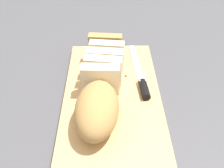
# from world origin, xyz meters

# --- Properties ---
(ground_plane) EXTENTS (3.00, 3.00, 0.00)m
(ground_plane) POSITION_xyz_m (0.00, 0.00, 0.00)
(ground_plane) COLOR #4C4C51
(cutting_board) EXTENTS (0.48, 0.29, 0.02)m
(cutting_board) POSITION_xyz_m (0.00, 0.00, 0.01)
(cutting_board) COLOR tan
(cutting_board) RESTS_ON ground_plane
(bread_loaf) EXTENTS (0.37, 0.12, 0.09)m
(bread_loaf) POSITION_xyz_m (-0.03, 0.03, 0.07)
(bread_loaf) COLOR tan
(bread_loaf) RESTS_ON cutting_board
(bread_knife) EXTENTS (0.27, 0.05, 0.02)m
(bread_knife) POSITION_xyz_m (0.03, -0.09, 0.03)
(bread_knife) COLOR silver
(bread_knife) RESTS_ON cutting_board
(crumb_near_knife) EXTENTS (0.01, 0.01, 0.01)m
(crumb_near_knife) POSITION_xyz_m (0.07, -0.04, 0.03)
(crumb_near_knife) COLOR #996633
(crumb_near_knife) RESTS_ON cutting_board
(crumb_near_loaf) EXTENTS (0.00, 0.00, 0.00)m
(crumb_near_loaf) POSITION_xyz_m (-0.06, -0.02, 0.02)
(crumb_near_loaf) COLOR #996633
(crumb_near_loaf) RESTS_ON cutting_board
(crumb_stray_left) EXTENTS (0.01, 0.01, 0.01)m
(crumb_stray_left) POSITION_xyz_m (0.03, 0.02, 0.03)
(crumb_stray_left) COLOR #996633
(crumb_stray_left) RESTS_ON cutting_board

